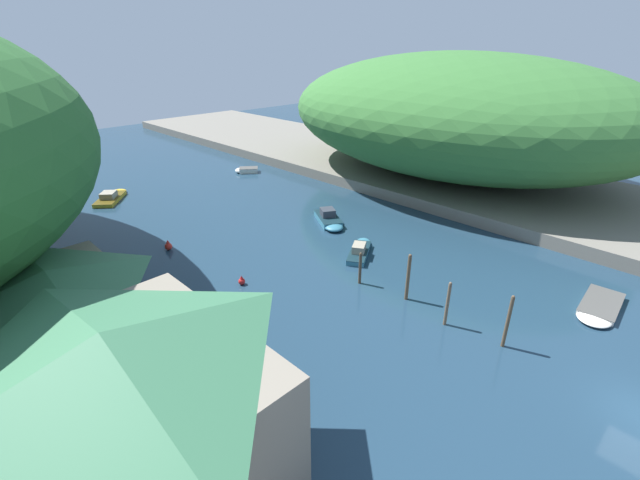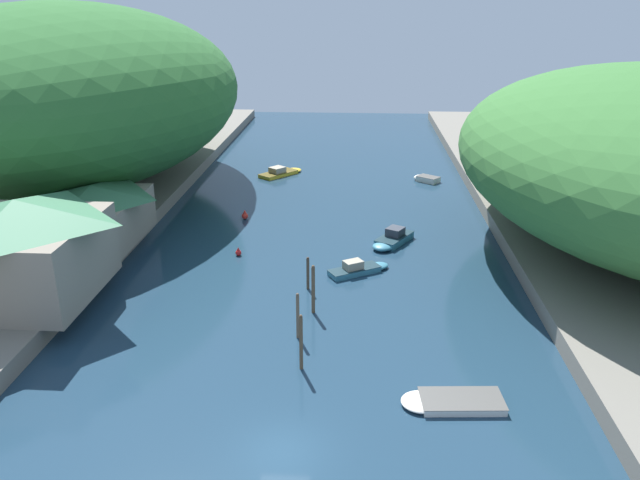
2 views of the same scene
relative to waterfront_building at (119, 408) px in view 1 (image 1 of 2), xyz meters
name	(u,v)px [view 1 (image 1 of 2)]	position (x,y,z in m)	size (l,w,h in m)	color
water_surface	(261,235)	(18.91, 16.64, -4.72)	(130.00, 130.00, 0.00)	#1E384C
right_bank	(422,172)	(45.68, 16.64, -4.10)	(22.00, 120.00, 1.26)	slate
hillside_right	(457,114)	(46.78, 13.31, 3.61)	(32.25, 45.15, 14.15)	#387033
waterfront_building	(119,408)	(0.00, 0.00, 0.00)	(10.01, 10.65, 6.74)	gray
boathouse_shed	(56,309)	(0.61, 10.15, -1.02)	(7.69, 10.62, 4.75)	gray
boat_small_dinghy	(599,308)	(27.31, -9.13, -4.52)	(5.54, 2.48, 0.41)	silver
boat_yellow_tender	(360,250)	(22.53, 7.74, -4.39)	(5.13, 3.84, 1.11)	teal
boat_navy_launch	(329,220)	(25.30, 14.02, -4.31)	(4.17, 5.36, 1.34)	teal
boat_white_cruiser	(246,170)	(30.21, 34.62, -4.40)	(3.37, 3.10, 0.65)	silver
boat_open_rowboat	(112,197)	(12.92, 36.51, -4.40)	(5.44, 5.92, 1.08)	gold
mooring_post_nearest	(508,321)	(19.19, -6.15, -2.95)	(0.21, 0.21, 3.53)	brown
mooring_post_second	(447,304)	(18.66, -2.61, -3.16)	(0.21, 0.21, 3.12)	brown
mooring_post_middle	(408,277)	(19.38, 0.84, -2.95)	(0.25, 0.25, 3.53)	brown
mooring_post_fourth	(360,268)	(18.72, 4.54, -3.44)	(0.22, 0.22, 2.56)	#4C3D2D
channel_buoy_near	(168,246)	(11.31, 19.85, -4.36)	(0.63, 0.63, 0.94)	red
channel_buoy_far	(242,281)	(12.39, 10.59, -4.43)	(0.50, 0.50, 0.75)	red
person_on_quay	(121,382)	(1.29, 4.24, -2.49)	(0.27, 0.41, 1.69)	#282D3D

